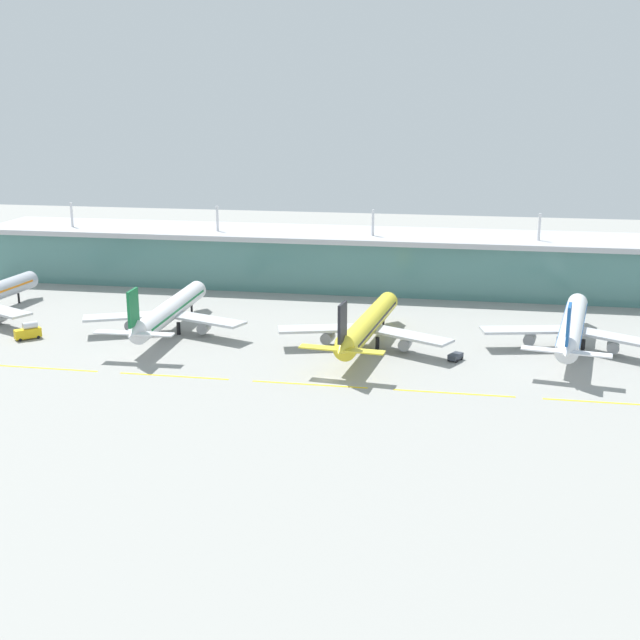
% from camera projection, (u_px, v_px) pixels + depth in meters
% --- Properties ---
extents(ground_plane, '(600.00, 600.00, 0.00)m').
position_uv_depth(ground_plane, '(325.00, 380.00, 199.14)').
color(ground_plane, gray).
extents(terminal_building, '(288.00, 34.00, 28.93)m').
position_uv_depth(terminal_building, '(374.00, 260.00, 293.54)').
color(terminal_building, slate).
rests_on(terminal_building, ground).
extents(airliner_near_middle, '(48.79, 62.86, 18.90)m').
position_uv_depth(airliner_near_middle, '(169.00, 311.00, 238.04)').
color(airliner_near_middle, silver).
rests_on(airliner_near_middle, ground).
extents(airliner_center, '(48.53, 63.08, 18.90)m').
position_uv_depth(airliner_center, '(367.00, 325.00, 223.69)').
color(airliner_center, yellow).
rests_on(airliner_center, ground).
extents(airliner_far_middle, '(48.15, 63.85, 18.90)m').
position_uv_depth(airliner_far_middle, '(572.00, 327.00, 221.82)').
color(airliner_far_middle, white).
rests_on(airliner_far_middle, ground).
extents(taxiway_stripe_west, '(28.00, 0.70, 0.04)m').
position_uv_depth(taxiway_stripe_west, '(46.00, 368.00, 207.81)').
color(taxiway_stripe_west, yellow).
rests_on(taxiway_stripe_west, ground).
extents(taxiway_stripe_mid_west, '(28.00, 0.70, 0.04)m').
position_uv_depth(taxiway_stripe_mid_west, '(174.00, 376.00, 201.96)').
color(taxiway_stripe_mid_west, yellow).
rests_on(taxiway_stripe_mid_west, ground).
extents(taxiway_stripe_centre, '(28.00, 0.70, 0.04)m').
position_uv_depth(taxiway_stripe_centre, '(310.00, 384.00, 196.11)').
color(taxiway_stripe_centre, yellow).
rests_on(taxiway_stripe_centre, ground).
extents(taxiway_stripe_mid_east, '(28.00, 0.70, 0.04)m').
position_uv_depth(taxiway_stripe_mid_east, '(454.00, 393.00, 190.26)').
color(taxiway_stripe_mid_east, yellow).
rests_on(taxiway_stripe_mid_east, ground).
extents(taxiway_stripe_east, '(28.00, 0.70, 0.04)m').
position_uv_depth(taxiway_stripe_east, '(607.00, 403.00, 184.40)').
color(taxiway_stripe_east, yellow).
rests_on(taxiway_stripe_east, ground).
extents(pushback_tug, '(4.12, 5.01, 1.85)m').
position_uv_depth(pushback_tug, '(455.00, 356.00, 213.84)').
color(pushback_tug, '#333842').
rests_on(pushback_tug, ground).
extents(fuel_truck, '(6.99, 6.86, 4.95)m').
position_uv_depth(fuel_truck, '(28.00, 331.00, 232.67)').
color(fuel_truck, gold).
rests_on(fuel_truck, ground).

